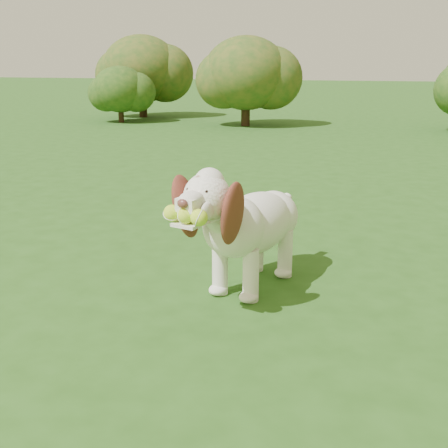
% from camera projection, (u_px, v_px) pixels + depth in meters
% --- Properties ---
extents(ground, '(80.00, 80.00, 0.00)m').
position_uv_depth(ground, '(292.00, 259.00, 3.95)').
color(ground, '#244E16').
rests_on(ground, ground).
extents(dog, '(0.61, 1.25, 0.81)m').
position_uv_depth(dog, '(246.00, 221.00, 3.30)').
color(dog, white).
rests_on(dog, ground).
extents(shrub_a, '(1.21, 1.21, 1.26)m').
position_uv_depth(shrub_a, '(120.00, 89.00, 12.68)').
color(shrub_a, '#382314').
rests_on(shrub_a, ground).
extents(shrub_b, '(1.81, 1.81, 1.88)m').
position_uv_depth(shrub_b, '(246.00, 73.00, 11.86)').
color(shrub_b, '#382314').
rests_on(shrub_b, ground).
extents(shrub_e, '(1.92, 1.92, 1.99)m').
position_uv_depth(shrub_e, '(142.00, 69.00, 13.79)').
color(shrub_e, '#382314').
rests_on(shrub_e, ground).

